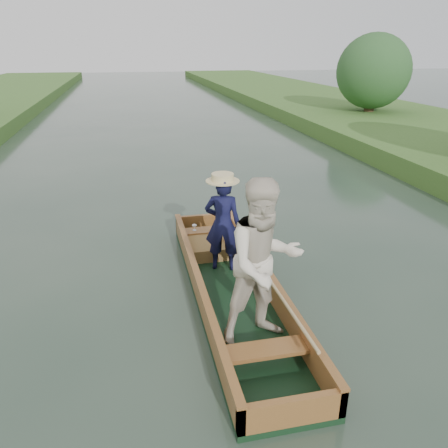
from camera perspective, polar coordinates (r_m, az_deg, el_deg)
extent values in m
plane|color=#283D30|center=(6.57, 1.14, -9.65)|extent=(120.00, 120.00, 0.00)
cylinder|color=#47331E|center=(22.16, 18.48, 14.79)|extent=(0.44, 0.44, 1.98)
sphere|color=#224D1E|center=(22.05, 18.94, 18.35)|extent=(3.31, 3.31, 3.31)
sphere|color=#224D1E|center=(22.63, 19.79, 17.30)|extent=(2.20, 2.20, 2.20)
cube|color=black|center=(6.55, 1.14, -9.35)|extent=(1.10, 5.00, 0.08)
cube|color=#945B2E|center=(6.36, -3.37, -8.32)|extent=(0.08, 5.00, 0.32)
cube|color=#945B2E|center=(6.57, 5.52, -7.33)|extent=(0.08, 5.00, 0.32)
cube|color=#945B2E|center=(8.62, -2.65, 0.22)|extent=(1.10, 0.08, 0.32)
cube|color=#945B2E|center=(4.58, 8.94, -23.04)|extent=(1.10, 0.08, 0.32)
cube|color=#945B2E|center=(6.27, -3.40, -6.91)|extent=(0.10, 5.00, 0.04)
cube|color=#945B2E|center=(6.48, 5.58, -5.94)|extent=(0.10, 5.00, 0.04)
cube|color=#945B2E|center=(8.09, -1.97, -0.84)|extent=(0.94, 0.30, 0.05)
cube|color=#945B2E|center=(5.14, 5.47, -16.01)|extent=(0.94, 0.30, 0.05)
imported|color=#111236|center=(6.90, -0.18, 0.02)|extent=(0.65, 0.52, 1.56)
cylinder|color=beige|center=(6.65, -0.19, 5.93)|extent=(0.52, 0.52, 0.12)
imported|color=beige|center=(5.16, 5.24, -5.08)|extent=(1.12, 0.95, 2.06)
cube|color=#A16733|center=(7.75, -1.49, -2.78)|extent=(0.85, 0.90, 0.22)
sphere|color=tan|center=(7.63, 0.51, -1.49)|extent=(0.18, 0.18, 0.18)
sphere|color=tan|center=(7.56, 0.53, -0.58)|extent=(0.14, 0.14, 0.14)
sphere|color=tan|center=(7.53, 0.16, -0.19)|extent=(0.05, 0.05, 0.05)
sphere|color=tan|center=(7.55, 0.90, -0.13)|extent=(0.05, 0.05, 0.05)
sphere|color=tan|center=(7.52, 0.62, -0.83)|extent=(0.05, 0.05, 0.05)
sphere|color=tan|center=(7.58, -0.06, -1.41)|extent=(0.06, 0.06, 0.06)
sphere|color=tan|center=(7.62, 1.14, -1.30)|extent=(0.06, 0.06, 0.06)
sphere|color=tan|center=(7.62, 0.22, -2.13)|extent=(0.07, 0.07, 0.07)
sphere|color=tan|center=(7.64, 0.89, -2.07)|extent=(0.07, 0.07, 0.07)
cylinder|color=silver|center=(8.03, -3.87, -0.81)|extent=(0.07, 0.07, 0.01)
cylinder|color=silver|center=(8.02, -3.88, -0.54)|extent=(0.01, 0.01, 0.08)
ellipsoid|color=silver|center=(8.00, -3.89, -0.18)|extent=(0.09, 0.09, 0.05)
cylinder|color=tan|center=(6.35, 5.21, -6.19)|extent=(0.04, 3.85, 0.18)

